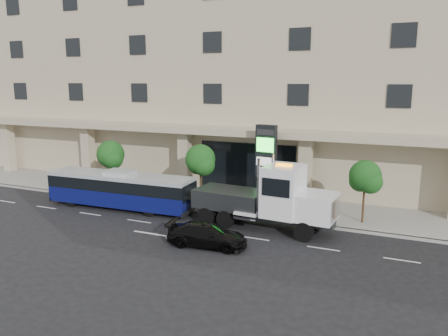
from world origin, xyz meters
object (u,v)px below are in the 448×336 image
object	(u,v)px
tow_truck	(269,199)
signage_pylon	(266,166)
black_sedan	(207,235)
city_bus	(120,189)

from	to	relation	value
tow_truck	signage_pylon	distance (m)	4.59
tow_truck	signage_pylon	bearing A→B (deg)	115.05
tow_truck	black_sedan	world-z (taller)	tow_truck
tow_truck	city_bus	bearing A→B (deg)	-176.32
city_bus	black_sedan	distance (m)	9.80
city_bus	black_sedan	bearing A→B (deg)	-27.08
city_bus	signage_pylon	distance (m)	10.52
signage_pylon	tow_truck	bearing A→B (deg)	-62.07
signage_pylon	black_sedan	bearing A→B (deg)	-87.96
black_sedan	signage_pylon	world-z (taller)	signage_pylon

